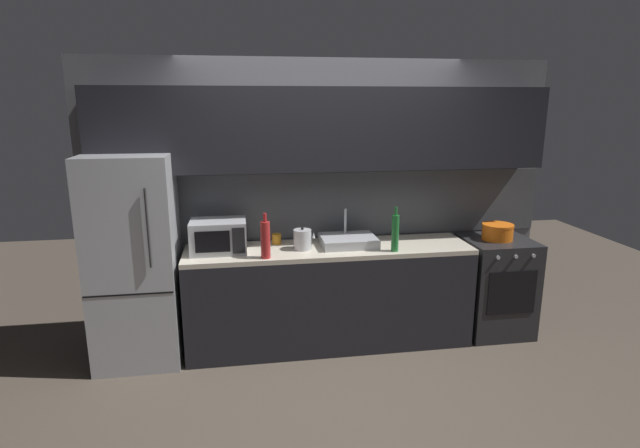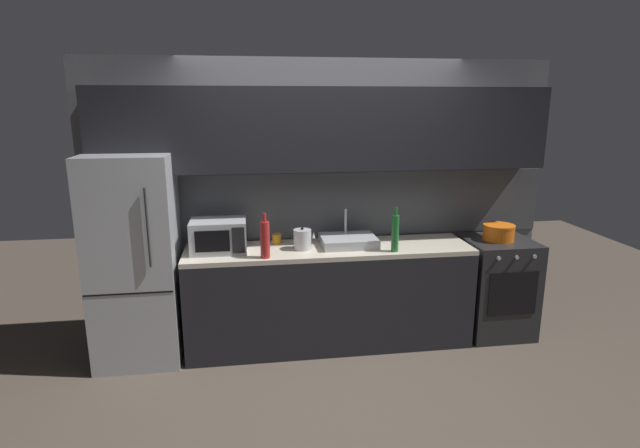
# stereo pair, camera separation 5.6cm
# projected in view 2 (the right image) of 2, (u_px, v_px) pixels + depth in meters

# --- Properties ---
(ground_plane) EXTENTS (10.00, 10.00, 0.00)m
(ground_plane) POSITION_uv_depth(u_px,v_px,m) (349.00, 398.00, 3.71)
(ground_plane) COLOR #4C4238
(back_wall) EXTENTS (4.22, 0.44, 2.50)m
(back_wall) POSITION_uv_depth(u_px,v_px,m) (324.00, 168.00, 4.50)
(back_wall) COLOR slate
(back_wall) RESTS_ON ground
(counter_run) EXTENTS (2.48, 0.60, 0.90)m
(counter_run) POSITION_uv_depth(u_px,v_px,m) (329.00, 296.00, 4.47)
(counter_run) COLOR black
(counter_run) RESTS_ON ground
(refrigerator) EXTENTS (0.68, 0.69, 1.73)m
(refrigerator) POSITION_uv_depth(u_px,v_px,m) (135.00, 259.00, 4.14)
(refrigerator) COLOR #ADAFB5
(refrigerator) RESTS_ON ground
(oven_range) EXTENTS (0.60, 0.62, 0.90)m
(oven_range) POSITION_uv_depth(u_px,v_px,m) (496.00, 286.00, 4.70)
(oven_range) COLOR #232326
(oven_range) RESTS_ON ground
(microwave) EXTENTS (0.46, 0.35, 0.27)m
(microwave) POSITION_uv_depth(u_px,v_px,m) (219.00, 236.00, 4.22)
(microwave) COLOR #A8AAAF
(microwave) RESTS_ON counter_run
(sink_basin) EXTENTS (0.48, 0.38, 0.30)m
(sink_basin) POSITION_uv_depth(u_px,v_px,m) (348.00, 241.00, 4.41)
(sink_basin) COLOR #ADAFB5
(sink_basin) RESTS_ON counter_run
(kettle) EXTENTS (0.19, 0.15, 0.20)m
(kettle) POSITION_uv_depth(u_px,v_px,m) (303.00, 239.00, 4.29)
(kettle) COLOR #B7BABF
(kettle) RESTS_ON counter_run
(wine_bottle_green) EXTENTS (0.06, 0.06, 0.38)m
(wine_bottle_green) POSITION_uv_depth(u_px,v_px,m) (395.00, 233.00, 4.20)
(wine_bottle_green) COLOR #1E6B2D
(wine_bottle_green) RESTS_ON counter_run
(wine_bottle_red) EXTENTS (0.08, 0.08, 0.37)m
(wine_bottle_red) POSITION_uv_depth(u_px,v_px,m) (265.00, 239.00, 4.03)
(wine_bottle_red) COLOR #A82323
(wine_bottle_red) RESTS_ON counter_run
(mug_amber) EXTENTS (0.08, 0.08, 0.09)m
(mug_amber) POSITION_uv_depth(u_px,v_px,m) (277.00, 239.00, 4.45)
(mug_amber) COLOR #B27019
(mug_amber) RESTS_ON counter_run
(cooking_pot) EXTENTS (0.28, 0.28, 0.14)m
(cooking_pot) POSITION_uv_depth(u_px,v_px,m) (499.00, 232.00, 4.57)
(cooking_pot) COLOR orange
(cooking_pot) RESTS_ON oven_range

